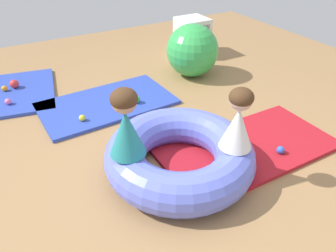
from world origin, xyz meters
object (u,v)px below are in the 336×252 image
at_px(play_ball_green, 137,99).
at_px(exercise_ball_large, 192,50).
at_px(inflatable_cushion, 179,155).
at_px(play_ball_yellow, 82,118).
at_px(play_ball_pink, 8,102).
at_px(play_ball_red, 14,84).
at_px(play_ball_orange, 4,88).
at_px(child_in_teal, 126,124).
at_px(play_ball_blue, 280,150).
at_px(child_in_white, 238,120).
at_px(storage_cube, 193,37).

height_order(play_ball_green, exercise_ball_large, exercise_ball_large).
height_order(inflatable_cushion, play_ball_yellow, inflatable_cushion).
relative_size(play_ball_pink, play_ball_green, 0.82).
relative_size(inflatable_cushion, play_ball_red, 11.84).
bearing_deg(play_ball_orange, play_ball_yellow, -61.30).
xyz_separation_m(inflatable_cushion, child_in_teal, (-0.45, 0.04, 0.44)).
distance_m(inflatable_cushion, play_ball_green, 1.25).
relative_size(play_ball_blue, play_ball_green, 0.82).
xyz_separation_m(child_in_white, storage_cube, (1.32, 2.63, -0.32)).
bearing_deg(play_ball_yellow, play_ball_blue, -45.55).
bearing_deg(child_in_white, play_ball_red, 55.05).
relative_size(play_ball_orange, play_ball_blue, 0.98).
height_order(child_in_teal, play_ball_green, child_in_teal).
xyz_separation_m(inflatable_cushion, play_ball_orange, (-1.14, 2.32, -0.10)).
bearing_deg(child_in_white, storage_cube, 1.38).
height_order(inflatable_cushion, exercise_ball_large, exercise_ball_large).
relative_size(play_ball_yellow, exercise_ball_large, 0.10).
height_order(play_ball_blue, play_ball_green, play_ball_green).
bearing_deg(play_ball_yellow, play_ball_orange, 118.70).
xyz_separation_m(child_in_white, play_ball_yellow, (-0.84, 1.46, -0.52)).
bearing_deg(exercise_ball_large, play_ball_red, 162.69).
bearing_deg(child_in_white, play_ball_green, 34.34).
relative_size(play_ball_pink, play_ball_orange, 1.01).
bearing_deg(play_ball_yellow, play_ball_green, 6.01).
xyz_separation_m(play_ball_red, exercise_ball_large, (2.22, -0.69, 0.26)).
bearing_deg(play_ball_blue, play_ball_pink, 132.86).
bearing_deg(inflatable_cushion, play_ball_green, 82.46).
distance_m(play_ball_yellow, exercise_ball_large, 1.81).
height_order(child_in_teal, child_in_white, child_in_teal).
height_order(play_ball_pink, play_ball_red, play_ball_red).
distance_m(child_in_teal, storage_cube, 3.12).
distance_m(play_ball_red, play_ball_blue, 3.28).
bearing_deg(play_ball_blue, storage_cube, 74.30).
relative_size(inflatable_cushion, child_in_white, 2.50).
distance_m(play_ball_orange, play_ball_yellow, 1.32).
height_order(inflatable_cushion, play_ball_red, inflatable_cushion).
height_order(play_ball_red, play_ball_yellow, play_ball_red).
relative_size(exercise_ball_large, storage_cube, 1.26).
relative_size(inflatable_cushion, play_ball_pink, 17.87).
relative_size(play_ball_orange, storage_cube, 0.13).
distance_m(play_ball_yellow, storage_cube, 2.46).
bearing_deg(play_ball_green, exercise_ball_large, 22.23).
relative_size(child_in_teal, play_ball_blue, 7.67).
height_order(child_in_teal, play_ball_orange, child_in_teal).
xyz_separation_m(child_in_white, play_ball_pink, (-1.48, 2.24, -0.52)).
xyz_separation_m(play_ball_red, play_ball_blue, (1.94, -2.64, -0.02)).
xyz_separation_m(child_in_teal, exercise_ball_large, (1.65, 1.62, -0.26)).
relative_size(inflatable_cushion, play_ball_green, 14.59).
distance_m(play_ball_pink, play_ball_yellow, 1.00).
relative_size(inflatable_cushion, child_in_teal, 2.32).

